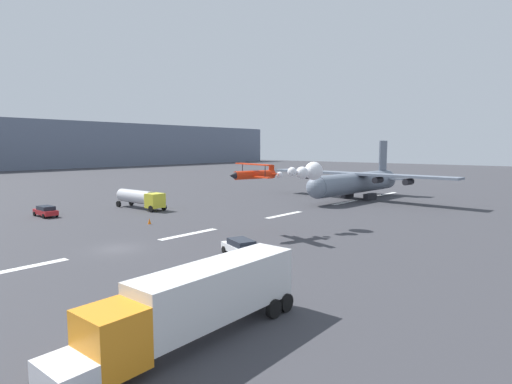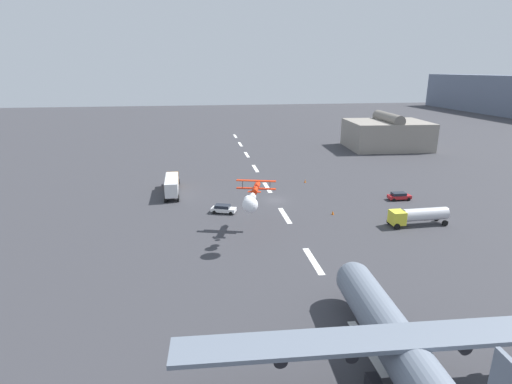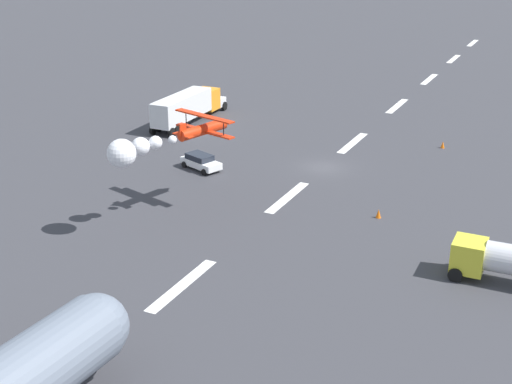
# 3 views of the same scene
# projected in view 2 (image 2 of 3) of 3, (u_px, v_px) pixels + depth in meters

# --- Properties ---
(ground_plane) EXTENTS (440.00, 440.00, 0.00)m
(ground_plane) POSITION_uv_depth(u_px,v_px,m) (275.00, 200.00, 79.75)
(ground_plane) COLOR #38383D
(ground_plane) RESTS_ON ground
(runway_stripe_0) EXTENTS (8.00, 0.90, 0.01)m
(runway_stripe_0) POSITION_uv_depth(u_px,v_px,m) (235.00, 136.00, 155.50)
(runway_stripe_0) COLOR white
(runway_stripe_0) RESTS_ON ground
(runway_stripe_1) EXTENTS (8.00, 0.90, 0.01)m
(runway_stripe_1) POSITION_uv_depth(u_px,v_px,m) (240.00, 144.00, 138.66)
(runway_stripe_1) COLOR white
(runway_stripe_1) RESTS_ON ground
(runway_stripe_2) EXTENTS (8.00, 0.90, 0.01)m
(runway_stripe_2) POSITION_uv_depth(u_px,v_px,m) (247.00, 155.00, 121.83)
(runway_stripe_2) COLOR white
(runway_stripe_2) RESTS_ON ground
(runway_stripe_3) EXTENTS (8.00, 0.90, 0.01)m
(runway_stripe_3) POSITION_uv_depth(u_px,v_px,m) (255.00, 168.00, 105.00)
(runway_stripe_3) COLOR white
(runway_stripe_3) RESTS_ON ground
(runway_stripe_4) EXTENTS (8.00, 0.90, 0.01)m
(runway_stripe_4) POSITION_uv_depth(u_px,v_px,m) (267.00, 187.00, 88.16)
(runway_stripe_4) COLOR white
(runway_stripe_4) RESTS_ON ground
(runway_stripe_5) EXTENTS (8.00, 0.90, 0.01)m
(runway_stripe_5) POSITION_uv_depth(u_px,v_px,m) (285.00, 215.00, 71.33)
(runway_stripe_5) COLOR white
(runway_stripe_5) RESTS_ON ground
(runway_stripe_6) EXTENTS (8.00, 0.90, 0.01)m
(runway_stripe_6) POSITION_uv_depth(u_px,v_px,m) (313.00, 261.00, 54.49)
(runway_stripe_6) COLOR white
(runway_stripe_6) RESTS_ON ground
(runway_stripe_7) EXTENTS (8.00, 0.90, 0.01)m
(runway_stripe_7) POSITION_uv_depth(u_px,v_px,m) (367.00, 347.00, 37.66)
(runway_stripe_7) COLOR white
(runway_stripe_7) RESTS_ON ground
(cargo_transport_plane) EXTENTS (26.57, 37.05, 11.00)m
(cargo_transport_plane) POSITION_uv_depth(u_px,v_px,m) (399.00, 345.00, 32.89)
(cargo_transport_plane) COLOR slate
(cargo_transport_plane) RESTS_ON ground
(stunt_biplane_red) EXTENTS (12.79, 6.45, 2.22)m
(stunt_biplane_red) POSITION_uv_depth(u_px,v_px,m) (252.00, 198.00, 58.85)
(stunt_biplane_red) COLOR red
(semi_truck_orange) EXTENTS (14.19, 3.18, 3.70)m
(semi_truck_orange) POSITION_uv_depth(u_px,v_px,m) (172.00, 183.00, 83.53)
(semi_truck_orange) COLOR silver
(semi_truck_orange) RESTS_ON ground
(fuel_tanker_truck) EXTENTS (2.94, 10.02, 2.90)m
(fuel_tanker_truck) POSITION_uv_depth(u_px,v_px,m) (418.00, 215.00, 66.48)
(fuel_tanker_truck) COLOR yellow
(fuel_tanker_truck) RESTS_ON ground
(followme_car_yellow) EXTENTS (3.19, 4.75, 1.52)m
(followme_car_yellow) POSITION_uv_depth(u_px,v_px,m) (223.00, 209.00, 72.42)
(followme_car_yellow) COLOR white
(followme_car_yellow) RESTS_ON ground
(airport_staff_sedan) EXTENTS (2.08, 4.48, 1.52)m
(airport_staff_sedan) POSITION_uv_depth(u_px,v_px,m) (399.00, 196.00, 79.66)
(airport_staff_sedan) COLOR #B21E23
(airport_staff_sedan) RESTS_ON ground
(hangar_building) EXTENTS (20.90, 26.05, 11.51)m
(hangar_building) POSITION_uv_depth(u_px,v_px,m) (387.00, 134.00, 130.70)
(hangar_building) COLOR gray
(hangar_building) RESTS_ON ground
(traffic_cone_near) EXTENTS (0.44, 0.44, 0.75)m
(traffic_cone_near) POSITION_uv_depth(u_px,v_px,m) (305.00, 181.00, 91.84)
(traffic_cone_near) COLOR orange
(traffic_cone_near) RESTS_ON ground
(traffic_cone_far) EXTENTS (0.44, 0.44, 0.75)m
(traffic_cone_far) POSITION_uv_depth(u_px,v_px,m) (333.00, 213.00, 71.70)
(traffic_cone_far) COLOR orange
(traffic_cone_far) RESTS_ON ground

